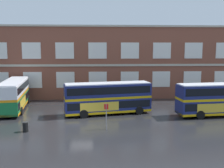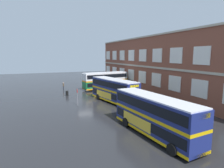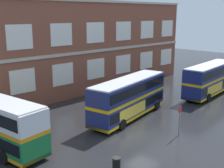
# 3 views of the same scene
# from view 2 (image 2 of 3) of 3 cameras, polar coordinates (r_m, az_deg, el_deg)

# --- Properties ---
(ground_plane) EXTENTS (120.00, 120.00, 0.00)m
(ground_plane) POSITION_cam_2_polar(r_m,az_deg,el_deg) (35.14, -4.97, -4.72)
(ground_plane) COLOR #232326
(brick_terminal_building) EXTENTS (52.96, 8.19, 12.18)m
(brick_terminal_building) POSITION_cam_2_polar(r_m,az_deg,el_deg) (42.46, 15.73, 5.42)
(brick_terminal_building) COLOR brown
(brick_terminal_building) RESTS_ON ground
(double_decker_near) EXTENTS (4.10, 11.25, 4.07)m
(double_decker_near) POSITION_cam_2_polar(r_m,az_deg,el_deg) (45.50, -1.99, 1.14)
(double_decker_near) COLOR #197038
(double_decker_near) RESTS_ON ground
(double_decker_middle) EXTENTS (11.29, 4.63, 4.07)m
(double_decker_middle) POSITION_cam_2_polar(r_m,az_deg,el_deg) (32.59, 0.56, -1.88)
(double_decker_middle) COLOR navy
(double_decker_middle) RESTS_ON ground
(double_decker_far) EXTENTS (11.20, 3.65, 4.07)m
(double_decker_far) POSITION_cam_2_polar(r_m,az_deg,el_deg) (19.79, 12.56, -9.12)
(double_decker_far) COLOR navy
(double_decker_far) RESTS_ON ground
(waiting_passenger) EXTENTS (0.63, 0.25, 1.70)m
(waiting_passenger) POSITION_cam_2_polar(r_m,az_deg,el_deg) (46.49, -14.46, -0.49)
(waiting_passenger) COLOR black
(waiting_passenger) RESTS_ON ground
(bus_stand_flag) EXTENTS (0.44, 0.10, 2.70)m
(bus_stand_flag) POSITION_cam_2_polar(r_m,az_deg,el_deg) (31.25, -10.42, -3.45)
(bus_stand_flag) COLOR slate
(bus_stand_flag) RESTS_ON ground
(station_litter_bin) EXTENTS (0.60, 0.60, 1.03)m
(station_litter_bin) POSITION_cam_2_polar(r_m,az_deg,el_deg) (39.35, -13.43, -2.70)
(station_litter_bin) COLOR black
(station_litter_bin) RESTS_ON ground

